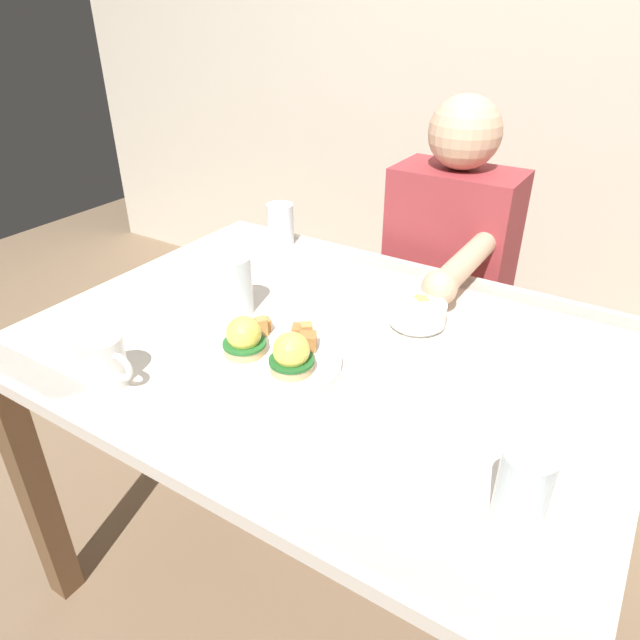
{
  "coord_description": "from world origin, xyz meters",
  "views": [
    {
      "loc": [
        0.52,
        -0.85,
        1.36
      ],
      "look_at": [
        -0.02,
        0.0,
        0.78
      ],
      "focal_mm": 32.07,
      "sensor_mm": 36.0,
      "label": 1
    }
  ],
  "objects_px": {
    "eggs_benedict_plate": "(271,353)",
    "diner_person": "(445,275)",
    "coffee_mug": "(104,360)",
    "water_glass_extra": "(281,226)",
    "dining_table": "(326,381)",
    "water_glass_far": "(235,288)",
    "water_glass_near": "(523,492)",
    "fork": "(446,442)",
    "fruit_bowl": "(417,313)"
  },
  "relations": [
    {
      "from": "fork",
      "to": "diner_person",
      "type": "bearing_deg",
      "value": 110.99
    },
    {
      "from": "water_glass_far",
      "to": "diner_person",
      "type": "xyz_separation_m",
      "value": [
        0.26,
        0.61,
        -0.15
      ]
    },
    {
      "from": "eggs_benedict_plate",
      "to": "diner_person",
      "type": "xyz_separation_m",
      "value": [
        0.07,
        0.74,
        -0.12
      ]
    },
    {
      "from": "eggs_benedict_plate",
      "to": "water_glass_extra",
      "type": "relative_size",
      "value": 2.39
    },
    {
      "from": "dining_table",
      "to": "coffee_mug",
      "type": "relative_size",
      "value": 10.76
    },
    {
      "from": "eggs_benedict_plate",
      "to": "diner_person",
      "type": "relative_size",
      "value": 0.24
    },
    {
      "from": "fruit_bowl",
      "to": "diner_person",
      "type": "distance_m",
      "value": 0.48
    },
    {
      "from": "dining_table",
      "to": "water_glass_far",
      "type": "distance_m",
      "value": 0.28
    },
    {
      "from": "fruit_bowl",
      "to": "water_glass_extra",
      "type": "bearing_deg",
      "value": 156.71
    },
    {
      "from": "coffee_mug",
      "to": "fork",
      "type": "relative_size",
      "value": 0.81
    },
    {
      "from": "dining_table",
      "to": "eggs_benedict_plate",
      "type": "distance_m",
      "value": 0.19
    },
    {
      "from": "eggs_benedict_plate",
      "to": "water_glass_near",
      "type": "height_order",
      "value": "water_glass_near"
    },
    {
      "from": "fruit_bowl",
      "to": "water_glass_near",
      "type": "relative_size",
      "value": 1.04
    },
    {
      "from": "fruit_bowl",
      "to": "water_glass_far",
      "type": "height_order",
      "value": "water_glass_far"
    },
    {
      "from": "eggs_benedict_plate",
      "to": "fork",
      "type": "bearing_deg",
      "value": -4.56
    },
    {
      "from": "water_glass_extra",
      "to": "fruit_bowl",
      "type": "bearing_deg",
      "value": -23.29
    },
    {
      "from": "fork",
      "to": "dining_table",
      "type": "bearing_deg",
      "value": 153.02
    },
    {
      "from": "fruit_bowl",
      "to": "diner_person",
      "type": "relative_size",
      "value": 0.11
    },
    {
      "from": "eggs_benedict_plate",
      "to": "fruit_bowl",
      "type": "bearing_deg",
      "value": 58.63
    },
    {
      "from": "fruit_bowl",
      "to": "water_glass_far",
      "type": "relative_size",
      "value": 0.92
    },
    {
      "from": "dining_table",
      "to": "fork",
      "type": "xyz_separation_m",
      "value": [
        0.32,
        -0.16,
        0.11
      ]
    },
    {
      "from": "eggs_benedict_plate",
      "to": "water_glass_far",
      "type": "height_order",
      "value": "water_glass_far"
    },
    {
      "from": "fork",
      "to": "water_glass_far",
      "type": "height_order",
      "value": "water_glass_far"
    },
    {
      "from": "water_glass_near",
      "to": "water_glass_far",
      "type": "height_order",
      "value": "water_glass_far"
    },
    {
      "from": "water_glass_far",
      "to": "fork",
      "type": "bearing_deg",
      "value": -15.74
    },
    {
      "from": "eggs_benedict_plate",
      "to": "fruit_bowl",
      "type": "distance_m",
      "value": 0.33
    },
    {
      "from": "fruit_bowl",
      "to": "water_glass_near",
      "type": "distance_m",
      "value": 0.52
    },
    {
      "from": "water_glass_far",
      "to": "eggs_benedict_plate",
      "type": "bearing_deg",
      "value": -33.65
    },
    {
      "from": "dining_table",
      "to": "eggs_benedict_plate",
      "type": "bearing_deg",
      "value": -106.73
    },
    {
      "from": "fruit_bowl",
      "to": "water_glass_extra",
      "type": "height_order",
      "value": "water_glass_extra"
    },
    {
      "from": "water_glass_extra",
      "to": "diner_person",
      "type": "bearing_deg",
      "value": 29.03
    },
    {
      "from": "coffee_mug",
      "to": "fruit_bowl",
      "type": "bearing_deg",
      "value": 51.6
    },
    {
      "from": "coffee_mug",
      "to": "water_glass_far",
      "type": "relative_size",
      "value": 0.85
    },
    {
      "from": "fruit_bowl",
      "to": "water_glass_far",
      "type": "distance_m",
      "value": 0.4
    },
    {
      "from": "coffee_mug",
      "to": "water_glass_extra",
      "type": "xyz_separation_m",
      "value": [
        -0.13,
        0.71,
        -0.0
      ]
    },
    {
      "from": "coffee_mug",
      "to": "water_glass_extra",
      "type": "bearing_deg",
      "value": 100.08
    },
    {
      "from": "coffee_mug",
      "to": "diner_person",
      "type": "distance_m",
      "value": 0.99
    },
    {
      "from": "fruit_bowl",
      "to": "fork",
      "type": "xyz_separation_m",
      "value": [
        0.19,
        -0.31,
        -0.03
      ]
    },
    {
      "from": "fork",
      "to": "water_glass_extra",
      "type": "bearing_deg",
      "value": 142.81
    },
    {
      "from": "fruit_bowl",
      "to": "water_glass_near",
      "type": "height_order",
      "value": "water_glass_near"
    },
    {
      "from": "eggs_benedict_plate",
      "to": "fruit_bowl",
      "type": "relative_size",
      "value": 2.25
    },
    {
      "from": "dining_table",
      "to": "water_glass_far",
      "type": "xyz_separation_m",
      "value": [
        -0.23,
        -0.01,
        0.16
      ]
    },
    {
      "from": "water_glass_near",
      "to": "diner_person",
      "type": "distance_m",
      "value": 0.97
    },
    {
      "from": "water_glass_near",
      "to": "water_glass_far",
      "type": "xyz_separation_m",
      "value": [
        -0.69,
        0.25,
        0.01
      ]
    },
    {
      "from": "diner_person",
      "to": "water_glass_far",
      "type": "bearing_deg",
      "value": -113.31
    },
    {
      "from": "eggs_benedict_plate",
      "to": "fork",
      "type": "distance_m",
      "value": 0.37
    },
    {
      "from": "coffee_mug",
      "to": "water_glass_extra",
      "type": "relative_size",
      "value": 0.99
    },
    {
      "from": "water_glass_far",
      "to": "water_glass_extra",
      "type": "relative_size",
      "value": 1.16
    },
    {
      "from": "fork",
      "to": "eggs_benedict_plate",
      "type": "bearing_deg",
      "value": 175.44
    },
    {
      "from": "dining_table",
      "to": "diner_person",
      "type": "bearing_deg",
      "value": 87.15
    }
  ]
}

